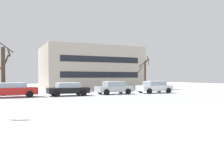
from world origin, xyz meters
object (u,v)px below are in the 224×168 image
(parked_car_red, at_px, (13,90))
(parked_car_white, at_px, (154,87))
(parked_car_silver, at_px, (114,88))
(parked_car_black, at_px, (68,89))

(parked_car_red, distance_m, parked_car_white, 16.14)
(parked_car_silver, distance_m, parked_car_white, 5.38)
(parked_car_red, height_order, parked_car_silver, parked_car_silver)
(parked_car_red, xyz_separation_m, parked_car_black, (5.38, -0.25, -0.03))
(parked_car_red, distance_m, parked_car_black, 5.38)
(parked_car_red, height_order, parked_car_white, parked_car_white)
(parked_car_black, relative_size, parked_car_silver, 1.03)
(parked_car_red, height_order, parked_car_black, parked_car_red)
(parked_car_white, bearing_deg, parked_car_silver, 177.67)
(parked_car_black, relative_size, parked_car_white, 0.99)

